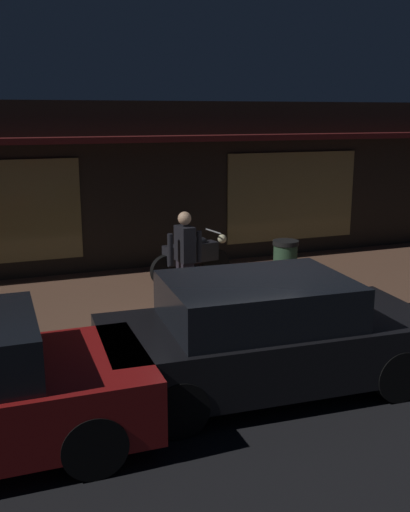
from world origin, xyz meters
name	(u,v)px	position (x,y,z in m)	size (l,w,h in m)	color
ground_plane	(259,361)	(0.00, 0.00, 0.00)	(60.00, 60.00, 0.00)	black
sidewalk_slab	(189,295)	(0.00, 3.00, 0.07)	(18.00, 4.00, 0.15)	brown
storefront_building	(140,182)	(0.00, 6.39, 1.80)	(18.00, 3.30, 3.60)	black
motorcycle	(192,257)	(0.28, 3.59, 0.65)	(1.69, 0.60, 0.97)	black
person_bystander	(185,259)	(-0.41, 1.99, 1.03)	(0.62, 0.40, 1.67)	#28232D
trash_bin	(285,265)	(1.72, 2.50, 0.62)	(0.48, 0.48, 0.93)	#2D4C33
parked_car_far	(264,335)	(-0.31, -0.76, 0.70)	(4.19, 1.98, 1.42)	black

